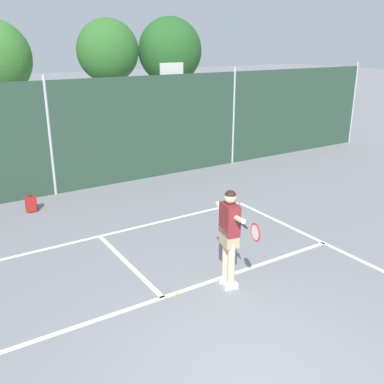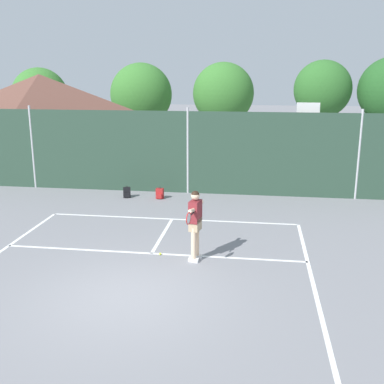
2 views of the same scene
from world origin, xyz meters
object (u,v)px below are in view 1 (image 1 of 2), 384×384
Objects in this scene: basketball_hoop at (172,99)px; tennis_ball at (177,294)px; tennis_player at (230,230)px; backpack_red at (31,204)px.

basketball_hoop is 9.23m from tennis_ball.
tennis_player reaches higher than tennis_ball.
tennis_ball is (-4.41, -7.79, -2.28)m from basketball_hoop.
backpack_red is at bearing 110.47° from tennis_player.
backpack_red is at bearing 102.04° from tennis_ball.
backpack_red is at bearing -158.15° from basketball_hoop.
basketball_hoop reaches higher than tennis_ball.
basketball_hoop is 53.79× the size of tennis_ball.
backpack_red is (-2.15, 5.77, -0.92)m from tennis_player.
backpack_red is (-1.18, 5.55, 0.16)m from tennis_ball.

